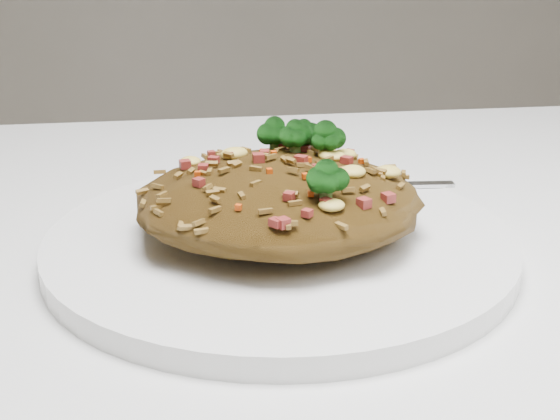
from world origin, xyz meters
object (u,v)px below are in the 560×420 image
Objects in this scene: plate at (280,243)px; fork at (352,186)px; fried_rice at (281,188)px; dining_table at (408,419)px.

fork is (0.06, 0.07, 0.01)m from plate.
dining_table is at bearing -37.13° from fried_rice.
fork is at bearing 50.42° from plate.
fried_rice reaches higher than fork.
plate is 1.67× the size of fried_rice.
fried_rice reaches higher than plate.
plate reaches higher than dining_table.
plate is at bearing -124.83° from fork.
fork is (-0.01, 0.13, 0.11)m from dining_table.
fried_rice is at bearing 52.29° from plate.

